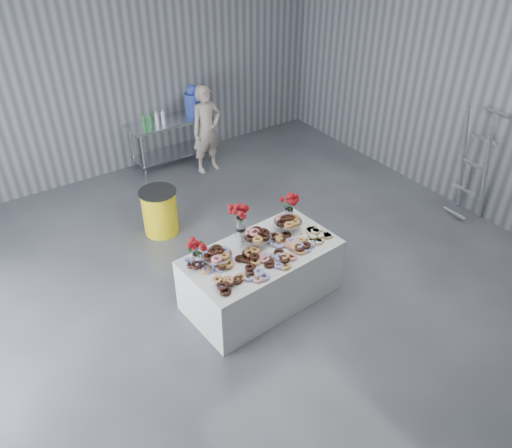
% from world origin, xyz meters
% --- Properties ---
extents(ground, '(9.00, 9.00, 0.00)m').
position_xyz_m(ground, '(0.00, 0.00, 0.00)').
color(ground, '#3B3E44').
rests_on(ground, ground).
extents(room_walls, '(8.04, 9.04, 4.02)m').
position_xyz_m(room_walls, '(-0.27, 0.07, 2.64)').
color(room_walls, gray).
rests_on(room_walls, ground).
extents(display_table, '(1.97, 1.13, 0.75)m').
position_xyz_m(display_table, '(0.01, 0.19, 0.38)').
color(display_table, white).
rests_on(display_table, ground).
extents(prep_table, '(1.50, 0.60, 0.90)m').
position_xyz_m(prep_table, '(0.69, 4.10, 0.62)').
color(prep_table, silver).
rests_on(prep_table, ground).
extents(donut_mounds, '(1.86, 0.93, 0.09)m').
position_xyz_m(donut_mounds, '(0.01, 0.14, 0.80)').
color(donut_mounds, '#BB8044').
rests_on(donut_mounds, display_table).
extents(cake_stand_left, '(0.36, 0.36, 0.17)m').
position_xyz_m(cake_stand_left, '(-0.55, 0.30, 0.89)').
color(cake_stand_left, silver).
rests_on(cake_stand_left, display_table).
extents(cake_stand_mid, '(0.36, 0.36, 0.17)m').
position_xyz_m(cake_stand_mid, '(0.05, 0.34, 0.89)').
color(cake_stand_mid, silver).
rests_on(cake_stand_mid, display_table).
extents(cake_stand_right, '(0.36, 0.36, 0.17)m').
position_xyz_m(cake_stand_right, '(0.55, 0.38, 0.89)').
color(cake_stand_right, silver).
rests_on(cake_stand_right, display_table).
extents(danish_pile, '(0.48, 0.48, 0.11)m').
position_xyz_m(danish_pile, '(0.77, 0.09, 0.81)').
color(danish_pile, silver).
rests_on(danish_pile, display_table).
extents(bouquet_left, '(0.26, 0.26, 0.42)m').
position_xyz_m(bouquet_left, '(-0.75, 0.38, 1.05)').
color(bouquet_left, white).
rests_on(bouquet_left, display_table).
extents(bouquet_right, '(0.26, 0.26, 0.42)m').
position_xyz_m(bouquet_right, '(0.69, 0.54, 1.05)').
color(bouquet_right, white).
rests_on(bouquet_right, display_table).
extents(bouquet_center, '(0.26, 0.26, 0.57)m').
position_xyz_m(bouquet_center, '(-0.06, 0.54, 1.13)').
color(bouquet_center, silver).
rests_on(bouquet_center, display_table).
extents(water_jug, '(0.28, 0.28, 0.55)m').
position_xyz_m(water_jug, '(1.19, 4.10, 1.15)').
color(water_jug, blue).
rests_on(water_jug, prep_table).
extents(drink_bottles, '(0.54, 0.08, 0.27)m').
position_xyz_m(drink_bottles, '(0.37, 4.00, 1.04)').
color(drink_bottles, '#268C33').
rests_on(drink_bottles, prep_table).
extents(person, '(0.60, 0.41, 1.59)m').
position_xyz_m(person, '(1.18, 3.58, 0.79)').
color(person, '#CC8C93').
rests_on(person, ground).
extents(trash_barrel, '(0.56, 0.56, 0.71)m').
position_xyz_m(trash_barrel, '(-0.41, 2.26, 0.36)').
color(trash_barrel, yellow).
rests_on(trash_barrel, ground).
extents(stepladder, '(0.66, 0.46, 1.83)m').
position_xyz_m(stepladder, '(3.75, -0.04, 0.91)').
color(stepladder, silver).
rests_on(stepladder, ground).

